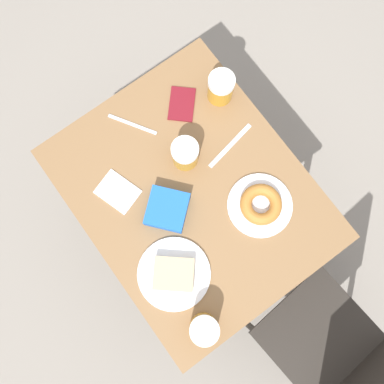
% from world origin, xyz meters
% --- Properties ---
extents(ground_plane, '(8.00, 8.00, 0.00)m').
position_xyz_m(ground_plane, '(0.00, 0.00, 0.00)').
color(ground_plane, gray).
extents(table, '(0.73, 0.90, 0.77)m').
position_xyz_m(table, '(0.00, 0.00, 0.70)').
color(table, olive).
rests_on(table, ground_plane).
extents(chair, '(0.43, 0.43, 0.92)m').
position_xyz_m(chair, '(-0.11, 0.82, 0.54)').
color(chair, '#2D2823').
rests_on(chair, ground_plane).
extents(plate_with_cake, '(0.24, 0.24, 0.04)m').
position_xyz_m(plate_with_cake, '(0.21, 0.18, 0.79)').
color(plate_with_cake, silver).
rests_on(plate_with_cake, table).
extents(plate_with_donut, '(0.22, 0.22, 0.05)m').
position_xyz_m(plate_with_donut, '(-0.16, 0.17, 0.79)').
color(plate_with_donut, silver).
rests_on(plate_with_donut, table).
extents(beer_mug_left, '(0.09, 0.09, 0.12)m').
position_xyz_m(beer_mug_left, '(-0.29, -0.23, 0.83)').
color(beer_mug_left, '#C68C23').
rests_on(beer_mug_left, table).
extents(beer_mug_center, '(0.09, 0.09, 0.12)m').
position_xyz_m(beer_mug_center, '(-0.05, -0.11, 0.83)').
color(beer_mug_center, '#C68C23').
rests_on(beer_mug_center, table).
extents(beer_mug_right, '(0.09, 0.09, 0.12)m').
position_xyz_m(beer_mug_right, '(0.23, 0.37, 0.83)').
color(beer_mug_right, '#C68C23').
rests_on(beer_mug_right, table).
extents(napkin_folded, '(0.14, 0.16, 0.00)m').
position_xyz_m(napkin_folded, '(0.20, -0.15, 0.78)').
color(napkin_folded, white).
rests_on(napkin_folded, table).
extents(fork, '(0.11, 0.16, 0.00)m').
position_xyz_m(fork, '(0.02, -0.32, 0.78)').
color(fork, silver).
rests_on(fork, table).
extents(knife, '(0.21, 0.05, 0.00)m').
position_xyz_m(knife, '(-0.21, -0.06, 0.78)').
color(knife, silver).
rests_on(knife, table).
extents(passport_near_edge, '(0.15, 0.15, 0.01)m').
position_xyz_m(passport_near_edge, '(-0.16, -0.28, 0.78)').
color(passport_near_edge, maroon).
rests_on(passport_near_edge, table).
extents(blue_pouch, '(0.18, 0.18, 0.05)m').
position_xyz_m(blue_pouch, '(0.10, -0.00, 0.80)').
color(blue_pouch, blue).
rests_on(blue_pouch, table).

